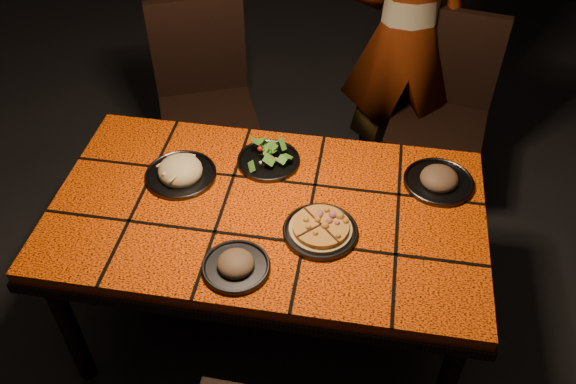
% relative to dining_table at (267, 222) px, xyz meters
% --- Properties ---
extents(room_shell, '(6.04, 7.04, 3.08)m').
position_rel_dining_table_xyz_m(room_shell, '(0.00, 0.00, 0.83)').
color(room_shell, black).
rests_on(room_shell, ground).
extents(dining_table, '(1.62, 0.92, 0.75)m').
position_rel_dining_table_xyz_m(dining_table, '(0.00, 0.00, 0.00)').
color(dining_table, '#FF5008').
rests_on(dining_table, ground).
extents(chair_far_left, '(0.61, 0.61, 1.04)m').
position_rel_dining_table_xyz_m(chair_far_left, '(-0.50, 0.91, -0.08)').
color(chair_far_left, black).
rests_on(chair_far_left, ground).
extents(chair_far_right, '(0.53, 0.53, 1.01)m').
position_rel_dining_table_xyz_m(chair_far_right, '(0.69, 1.04, -0.09)').
color(chair_far_right, black).
rests_on(chair_far_right, ground).
extents(diner, '(0.68, 0.51, 1.70)m').
position_rel_dining_table_xyz_m(diner, '(0.46, 1.14, 0.18)').
color(diner, brown).
rests_on(diner, ground).
extents(plate_pizza, '(0.32, 0.32, 0.04)m').
position_rel_dining_table_xyz_m(plate_pizza, '(0.21, -0.09, 0.10)').
color(plate_pizza, '#333337').
rests_on(plate_pizza, dining_table).
extents(plate_pasta, '(0.28, 0.28, 0.09)m').
position_rel_dining_table_xyz_m(plate_pasta, '(-0.36, 0.11, 0.10)').
color(plate_pasta, '#333337').
rests_on(plate_pasta, dining_table).
extents(plate_salad, '(0.25, 0.25, 0.07)m').
position_rel_dining_table_xyz_m(plate_salad, '(-0.04, 0.25, 0.10)').
color(plate_salad, '#333337').
rests_on(plate_salad, dining_table).
extents(plate_mushroom_a, '(0.23, 0.23, 0.08)m').
position_rel_dining_table_xyz_m(plate_mushroom_a, '(-0.05, -0.30, 0.10)').
color(plate_mushroom_a, '#333337').
rests_on(plate_mushroom_a, dining_table).
extents(plate_mushroom_b, '(0.27, 0.27, 0.09)m').
position_rel_dining_table_xyz_m(plate_mushroom_b, '(0.63, 0.24, 0.10)').
color(plate_mushroom_b, '#333337').
rests_on(plate_mushroom_b, dining_table).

